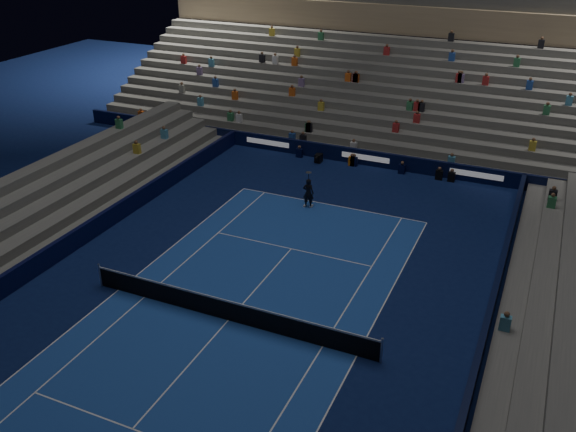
{
  "coord_description": "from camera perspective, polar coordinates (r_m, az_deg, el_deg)",
  "views": [
    {
      "loc": [
        10.54,
        -17.8,
        15.1
      ],
      "look_at": [
        0.0,
        6.0,
        2.0
      ],
      "focal_mm": 38.54,
      "sensor_mm": 36.0,
      "label": 1
    }
  ],
  "objects": [
    {
      "name": "sponsor_barrier_west",
      "position": [
        30.65,
        -21.68,
        -3.82
      ],
      "size": [
        0.25,
        37.0,
        1.0
      ],
      "primitive_type": "cube",
      "color": "black",
      "rests_on": "ground"
    },
    {
      "name": "ground",
      "position": [
        25.61,
        -5.52,
        -9.56
      ],
      "size": [
        90.0,
        90.0,
        0.0
      ],
      "primitive_type": "plane",
      "color": "#0B1644",
      "rests_on": "ground"
    },
    {
      "name": "grandstand_main",
      "position": [
        48.34,
        10.82,
        12.22
      ],
      "size": [
        44.0,
        15.2,
        11.2
      ],
      "color": "#5E5E5A",
      "rests_on": "ground"
    },
    {
      "name": "court_surface",
      "position": [
        25.61,
        -5.52,
        -9.55
      ],
      "size": [
        10.97,
        23.77,
        0.01
      ],
      "primitive_type": "cube",
      "color": "#1C439C",
      "rests_on": "ground"
    },
    {
      "name": "broadcast_camera",
      "position": [
        40.72,
        2.83,
        5.35
      ],
      "size": [
        0.42,
        0.86,
        0.56
      ],
      "color": "black",
      "rests_on": "ground"
    },
    {
      "name": "tennis_player",
      "position": [
        34.28,
        1.89,
        2.14
      ],
      "size": [
        0.66,
        0.47,
        1.7
      ],
      "primitive_type": "imported",
      "rotation": [
        0.0,
        0.0,
        3.24
      ],
      "color": "black",
      "rests_on": "ground"
    },
    {
      "name": "sponsor_barrier_east",
      "position": [
        23.04,
        16.75,
        -14.0
      ],
      "size": [
        0.25,
        37.0,
        1.0
      ],
      "primitive_type": "cube",
      "color": "black",
      "rests_on": "ground"
    },
    {
      "name": "tennis_net",
      "position": [
        25.32,
        -5.57,
        -8.64
      ],
      "size": [
        12.9,
        0.1,
        1.1
      ],
      "color": "#B2B2B7",
      "rests_on": "ground"
    },
    {
      "name": "sponsor_barrier_far",
      "position": [
        40.52,
        7.21,
        5.38
      ],
      "size": [
        44.0,
        0.25,
        1.0
      ],
      "primitive_type": "cube",
      "color": "black",
      "rests_on": "ground"
    }
  ]
}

